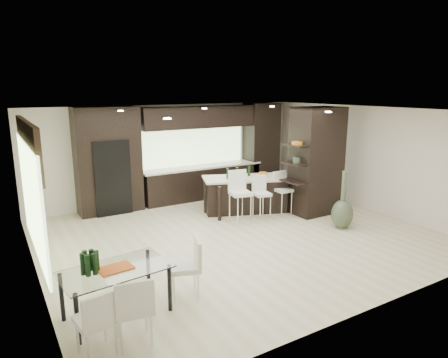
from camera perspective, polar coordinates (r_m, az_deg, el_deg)
ground at (r=8.82m, az=2.02°, el=-8.05°), size 8.00×8.00×0.00m
back_wall at (r=11.48m, az=-7.46°, el=3.75°), size 8.00×0.02×2.70m
left_wall at (r=7.16m, az=-25.93°, el=-3.02°), size 0.02×7.00×2.70m
right_wall at (r=11.09m, az=19.74°, el=2.78°), size 0.02×7.00×2.70m
ceiling at (r=8.25m, az=2.17°, el=9.74°), size 8.00×7.00×0.02m
window_left at (r=7.36m, az=-25.77°, el=-2.61°), size 0.04×3.20×1.90m
window_back at (r=11.66m, az=-4.70°, el=4.95°), size 3.40×0.04×1.20m
stone_accent at (r=7.19m, az=-26.23°, el=4.35°), size 0.08×3.00×0.80m
ceiling_spots at (r=8.47m, az=1.23°, el=9.69°), size 4.00×3.00×0.02m
back_cabinetry at (r=11.39m, az=-4.48°, el=3.75°), size 6.80×0.68×2.70m
refrigerator at (r=10.59m, az=-16.02°, el=0.38°), size 0.90×0.68×1.90m
partition_column at (r=10.34m, az=13.06°, el=2.52°), size 1.20×0.80×2.70m
kitchen_island at (r=10.43m, az=2.99°, el=-2.17°), size 2.33×1.61×0.89m
stool_left at (r=9.44m, az=2.33°, el=-3.40°), size 0.53×0.53×1.02m
stool_mid at (r=9.85m, az=5.42°, el=-3.24°), size 0.44×0.44×0.85m
stool_right at (r=10.23m, az=8.41°, el=-2.63°), size 0.41×0.41×0.88m
bench at (r=10.57m, az=3.85°, el=-3.19°), size 1.28×0.84×0.46m
floor_vase at (r=9.45m, az=16.65°, el=-2.88°), size 0.64×0.64×1.34m
dining_table at (r=6.00m, az=-15.05°, el=-15.38°), size 1.55×0.99×0.71m
chair_near at (r=5.35m, az=-12.83°, el=-18.01°), size 0.54×0.54×0.86m
chair_far at (r=5.29m, az=-17.87°, el=-19.16°), size 0.49×0.49×0.80m
chair_end at (r=6.28m, az=-5.68°, el=-12.89°), size 0.58×0.58×0.85m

